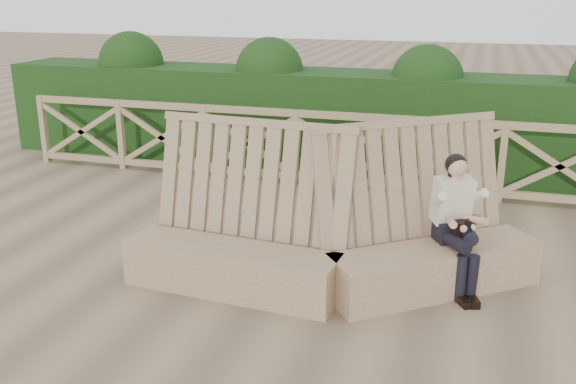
# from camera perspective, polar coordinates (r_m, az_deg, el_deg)

# --- Properties ---
(ground) EXTENTS (60.00, 60.00, 0.00)m
(ground) POSITION_cam_1_polar(r_m,az_deg,el_deg) (6.15, -2.23, -9.00)
(ground) COLOR brown
(ground) RESTS_ON ground
(bench) EXTENTS (3.85, 1.91, 1.58)m
(bench) POSITION_cam_1_polar(r_m,az_deg,el_deg) (6.14, 4.01, -5.04)
(bench) COLOR #7D6147
(bench) RESTS_ON ground
(woman) EXTENTS (0.57, 0.79, 1.30)m
(woman) POSITION_cam_1_polar(r_m,az_deg,el_deg) (6.23, 14.75, -2.18)
(woman) COLOR black
(woman) RESTS_ON ground
(guardrail) EXTENTS (10.10, 0.09, 1.10)m
(guardrail) POSITION_cam_1_polar(r_m,az_deg,el_deg) (9.14, 4.93, 3.69)
(guardrail) COLOR #927755
(guardrail) RESTS_ON ground
(hedge) EXTENTS (12.00, 1.20, 1.50)m
(hedge) POSITION_cam_1_polar(r_m,az_deg,el_deg) (10.25, 6.39, 6.31)
(hedge) COLOR black
(hedge) RESTS_ON ground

